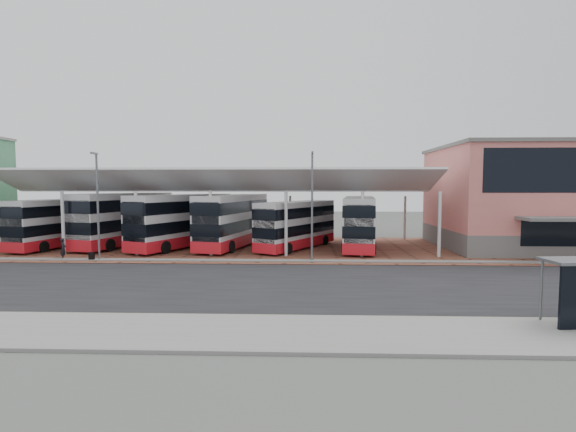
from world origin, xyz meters
The scene contains 19 objects.
ground centered at (0.00, 0.00, 0.00)m, with size 140.00×140.00×0.00m, color #454843.
road centered at (0.00, -1.00, 0.01)m, with size 120.00×14.00×0.02m, color black.
forecourt centered at (2.00, 13.00, 0.03)m, with size 72.00×16.00×0.06m, color brown.
sidewalk centered at (0.00, -9.00, 0.07)m, with size 120.00×4.00×0.14m, color slate.
north_kerb centered at (0.00, 6.20, 0.07)m, with size 120.00×0.80×0.14m, color slate.
yellow_line_near centered at (0.00, -7.00, 0.03)m, with size 120.00×0.12×0.01m, color gold.
yellow_line_far centered at (0.00, -6.70, 0.03)m, with size 120.00×0.12×0.01m, color gold.
canopy centered at (-6.00, 13.94, 5.80)m, with size 37.00×11.63×7.07m.
terminal centered at (23.00, 13.92, 4.66)m, with size 18.40×14.40×9.25m.
lamp_west centered at (-14.00, 6.27, 4.36)m, with size 0.16×0.90×8.07m.
lamp_east centered at (2.00, 6.27, 4.36)m, with size 0.16×0.90×8.07m.
bus_0 centered at (-20.87, 13.16, 2.22)m, with size 4.60×10.84×4.36m.
bus_1 centered at (-15.45, 14.35, 2.49)m, with size 5.64×12.19×4.90m.
bus_2 centered at (-9.66, 13.20, 2.44)m, with size 7.21×11.70×4.79m.
bus_3 centered at (-5.03, 13.64, 2.42)m, with size 5.25×11.85×4.76m.
bus_4 centered at (0.79, 12.77, 2.14)m, with size 7.16×9.94×4.19m.
bus_5 centered at (6.40, 13.25, 2.33)m, with size 4.07×11.32×4.56m.
pedestrian centered at (-16.84, 6.45, 0.86)m, with size 0.59×0.39×1.61m, color black.
suitcase centered at (-14.45, 6.00, 0.37)m, with size 0.36×0.26×0.63m, color black.
Camera 1 is at (1.29, -24.28, 5.54)m, focal length 26.00 mm.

